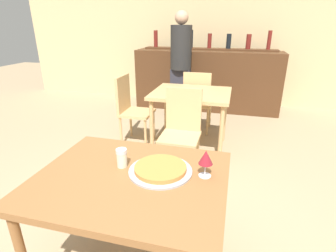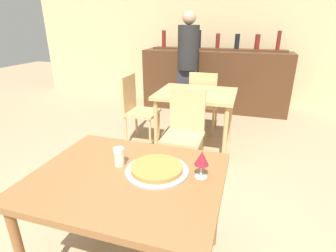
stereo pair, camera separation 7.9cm
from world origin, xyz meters
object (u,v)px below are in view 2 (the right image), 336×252
(chair_far_side_left, at_px, (136,105))
(chair_far_side_front, at_px, (185,127))
(pizza_tray, at_px, (157,169))
(wine_glass, at_px, (202,159))
(cheese_shaker, at_px, (119,157))
(chair_far_side_back, at_px, (203,99))
(person_standing, at_px, (188,62))

(chair_far_side_left, bearing_deg, chair_far_side_front, -124.79)
(pizza_tray, xyz_separation_m, wine_glass, (0.25, 0.02, 0.10))
(chair_far_side_front, xyz_separation_m, cheese_shaker, (-0.11, -1.25, 0.28))
(chair_far_side_back, bearing_deg, chair_far_side_left, 34.79)
(pizza_tray, bearing_deg, chair_far_side_front, 96.12)
(person_standing, bearing_deg, chair_far_side_front, -77.54)
(chair_far_side_front, xyz_separation_m, person_standing, (-0.39, 1.76, 0.42))
(chair_far_side_left, distance_m, person_standing, 1.34)
(person_standing, bearing_deg, cheese_shaker, -84.62)
(person_standing, height_order, wine_glass, person_standing)
(chair_far_side_front, distance_m, pizza_tray, 1.28)
(chair_far_side_left, xyz_separation_m, pizza_tray, (0.93, -1.81, 0.23))
(chair_far_side_front, xyz_separation_m, chair_far_side_left, (-0.80, 0.56, 0.00))
(chair_far_side_front, bearing_deg, pizza_tray, -83.88)
(wine_glass, bearing_deg, person_standing, 104.56)
(chair_far_side_left, height_order, wine_glass, chair_far_side_left)
(chair_far_side_front, height_order, cheese_shaker, chair_far_side_front)
(cheese_shaker, bearing_deg, chair_far_side_front, 85.19)
(chair_far_side_back, relative_size, cheese_shaker, 7.97)
(pizza_tray, height_order, wine_glass, wine_glass)
(cheese_shaker, bearing_deg, pizza_tray, -0.61)
(cheese_shaker, relative_size, person_standing, 0.07)
(cheese_shaker, height_order, person_standing, person_standing)
(chair_far_side_left, xyz_separation_m, person_standing, (0.41, 1.20, 0.42))
(cheese_shaker, relative_size, wine_glass, 0.71)
(cheese_shaker, bearing_deg, wine_glass, 2.10)
(chair_far_side_front, relative_size, wine_glass, 5.69)
(wine_glass, bearing_deg, chair_far_side_left, 123.60)
(pizza_tray, relative_size, person_standing, 0.22)
(chair_far_side_back, bearing_deg, chair_far_side_front, 90.00)
(chair_far_side_front, relative_size, cheese_shaker, 7.97)
(chair_far_side_front, height_order, pizza_tray, chair_far_side_front)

